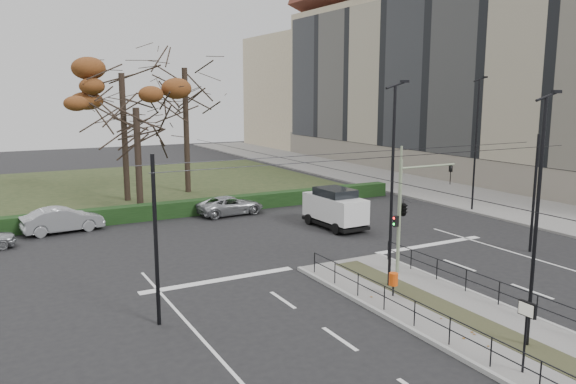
% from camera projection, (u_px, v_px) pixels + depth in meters
% --- Properties ---
extents(ground, '(140.00, 140.00, 0.00)m').
position_uv_depth(ground, '(410.00, 296.00, 22.42)').
color(ground, black).
rests_on(ground, ground).
extents(median_island, '(4.40, 15.00, 0.14)m').
position_uv_depth(median_island, '(456.00, 315.00, 20.24)').
color(median_island, slate).
rests_on(median_island, ground).
extents(sidewalk_east, '(8.00, 90.00, 0.14)m').
position_uv_depth(sidewalk_east, '(403.00, 183.00, 49.89)').
color(sidewalk_east, slate).
rests_on(sidewalk_east, ground).
extents(park, '(38.00, 26.00, 0.10)m').
position_uv_depth(park, '(103.00, 188.00, 47.30)').
color(park, '#232E17').
rests_on(park, ground).
extents(hedge, '(38.00, 1.00, 1.00)m').
position_uv_depth(hedge, '(142.00, 212.00, 35.62)').
color(hedge, black).
rests_on(hedge, ground).
extents(apartment_block, '(13.09, 52.10, 21.64)m').
position_uv_depth(apartment_block, '(474.00, 68.00, 54.47)').
color(apartment_block, tan).
rests_on(apartment_block, ground).
extents(median_railing, '(4.14, 13.24, 0.92)m').
position_uv_depth(median_railing, '(459.00, 292.00, 20.00)').
color(median_railing, black).
rests_on(median_railing, median_island).
extents(catenary, '(20.00, 34.00, 6.00)m').
position_uv_depth(catenary, '(387.00, 205.00, 23.22)').
color(catenary, black).
rests_on(catenary, ground).
extents(traffic_light, '(3.42, 1.96, 5.03)m').
position_uv_depth(traffic_light, '(405.00, 207.00, 24.61)').
color(traffic_light, gray).
rests_on(traffic_light, median_island).
extents(litter_bin, '(0.36, 0.36, 0.92)m').
position_uv_depth(litter_bin, '(393.00, 280.00, 21.92)').
color(litter_bin, black).
rests_on(litter_bin, median_island).
extents(info_panel, '(0.12, 0.55, 2.10)m').
position_uv_depth(info_panel, '(527.00, 317.00, 15.70)').
color(info_panel, black).
rests_on(info_panel, median_island).
extents(streetlamp_median_near, '(0.66, 0.14, 7.94)m').
position_uv_depth(streetlamp_median_near, '(537.00, 220.00, 17.01)').
color(streetlamp_median_near, black).
rests_on(streetlamp_median_near, median_island).
extents(streetlamp_median_far, '(0.70, 0.14, 8.35)m').
position_uv_depth(streetlamp_median_far, '(392.00, 184.00, 22.46)').
color(streetlamp_median_far, black).
rests_on(streetlamp_median_far, median_island).
extents(streetlamp_sidewalk, '(0.75, 0.15, 8.93)m').
position_uv_depth(streetlamp_sidewalk, '(476.00, 143.00, 37.57)').
color(streetlamp_sidewalk, black).
rests_on(streetlamp_sidewalk, sidewalk_east).
extents(parked_car_second, '(4.63, 2.04, 1.48)m').
position_uv_depth(parked_car_second, '(62.00, 220.00, 32.50)').
color(parked_car_second, '#9A9DA1').
rests_on(parked_car_second, ground).
extents(parked_car_fourth, '(4.57, 2.30, 1.24)m').
position_uv_depth(parked_car_fourth, '(231.00, 205.00, 37.26)').
color(parked_car_fourth, '#9A9DA1').
rests_on(parked_car_fourth, ground).
extents(white_van, '(2.19, 4.52, 2.39)m').
position_uv_depth(white_van, '(335.00, 207.00, 33.57)').
color(white_van, silver).
rests_on(white_van, ground).
extents(rust_tree, '(7.80, 7.80, 12.22)m').
position_uv_depth(rust_tree, '(121.00, 73.00, 40.22)').
color(rust_tree, black).
rests_on(rust_tree, park).
extents(bare_tree_center, '(6.61, 6.61, 13.06)m').
position_uv_depth(bare_tree_center, '(185.00, 77.00, 43.83)').
color(bare_tree_center, black).
rests_on(bare_tree_center, park).
extents(bare_tree_near, '(5.95, 5.95, 9.23)m').
position_uv_depth(bare_tree_near, '(136.00, 116.00, 36.54)').
color(bare_tree_near, black).
rests_on(bare_tree_near, park).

